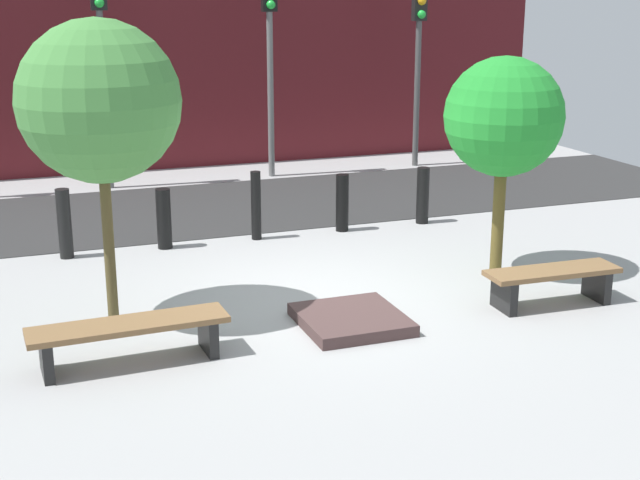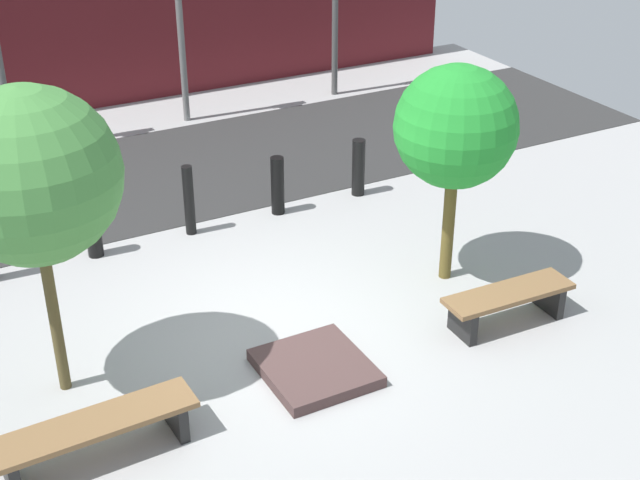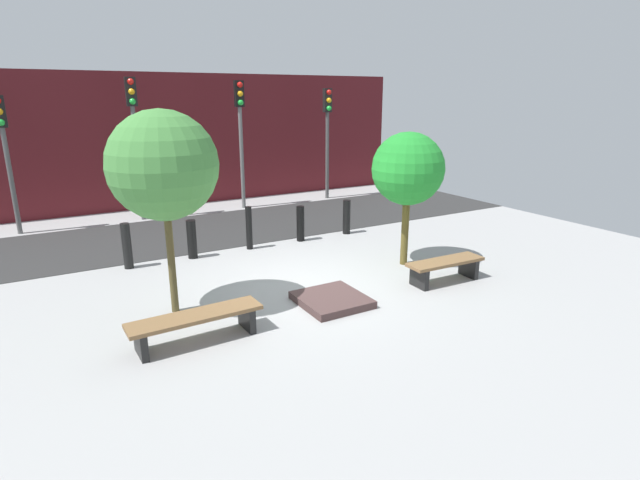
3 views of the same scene
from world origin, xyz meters
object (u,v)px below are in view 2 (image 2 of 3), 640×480
(tree_behind_left_bench, at_px, (31,176))
(bollard_center, at_px, (189,200))
(bollard_left, at_px, (93,227))
(bench_right, at_px, (508,300))
(planter_bed, at_px, (315,368))
(bollard_far_right, at_px, (358,167))
(bollard_right, at_px, (278,186))
(tree_behind_right_bench, at_px, (456,128))
(bench_left, at_px, (95,431))

(tree_behind_left_bench, bearing_deg, bollard_center, 47.63)
(tree_behind_left_bench, xyz_separation_m, bollard_left, (1.09, 2.69, -2.02))
(bench_right, distance_m, planter_bed, 2.47)
(bollard_center, bearing_deg, bollard_far_right, 0.00)
(bollard_left, height_order, bollard_right, bollard_right)
(planter_bed, bearing_deg, tree_behind_left_bench, 156.96)
(bollard_right, distance_m, bollard_far_right, 1.37)
(bench_right, relative_size, bollard_far_right, 1.82)
(planter_bed, height_order, tree_behind_left_bench, tree_behind_left_bench)
(bollard_left, xyz_separation_m, bollard_right, (2.73, 0.00, 0.01))
(bollard_center, bearing_deg, tree_behind_right_bench, -47.63)
(tree_behind_right_bench, height_order, bollard_center, tree_behind_right_bench)
(bench_right, distance_m, tree_behind_right_bench, 2.13)
(bench_left, bearing_deg, bench_right, -1.97)
(bench_left, bearing_deg, bollard_center, 56.07)
(bench_left, relative_size, bench_right, 1.22)
(bollard_center, relative_size, bollard_right, 1.16)
(bench_left, distance_m, bollard_right, 5.48)
(bench_right, bearing_deg, bollard_center, 123.93)
(bench_right, bearing_deg, tree_behind_right_bench, 91.97)
(planter_bed, height_order, bollard_center, bollard_center)
(bench_right, bearing_deg, bollard_left, 136.13)
(bollard_center, relative_size, bollard_far_right, 1.14)
(tree_behind_left_bench, xyz_separation_m, tree_behind_right_bench, (4.91, -0.00, -0.41))
(bench_left, distance_m, bollard_center, 4.64)
(bench_right, relative_size, tree_behind_right_bench, 0.58)
(bollard_left, bearing_deg, tree_behind_right_bench, -35.16)
(tree_behind_left_bench, xyz_separation_m, bollard_far_right, (5.19, 2.69, -2.00))
(bench_right, height_order, bollard_right, bollard_right)
(bollard_left, distance_m, bollard_far_right, 4.10)
(bollard_right, bearing_deg, tree_behind_right_bench, -67.97)
(planter_bed, xyz_separation_m, bollard_center, (0.00, 3.73, 0.45))
(bollard_center, bearing_deg, tree_behind_left_bench, -132.37)
(bollard_center, distance_m, bollard_right, 1.37)
(bollard_right, bearing_deg, bollard_left, 180.00)
(bollard_center, height_order, bollard_far_right, bollard_center)
(planter_bed, distance_m, tree_behind_left_bench, 3.58)
(tree_behind_left_bench, relative_size, bollard_left, 3.83)
(planter_bed, xyz_separation_m, tree_behind_right_bench, (2.45, 1.04, 1.98))
(bench_left, height_order, bollard_far_right, bollard_far_right)
(bench_right, relative_size, bollard_right, 1.84)
(planter_bed, bearing_deg, bench_right, -4.66)
(bench_left, xyz_separation_m, planter_bed, (2.45, 0.20, -0.26))
(bench_left, relative_size, bollard_left, 2.27)
(bollard_center, xyz_separation_m, bollard_far_right, (2.73, 0.00, -0.06))
(tree_behind_right_bench, bearing_deg, bollard_left, 144.84)
(bench_left, bearing_deg, tree_behind_left_bench, 88.03)
(bench_left, bearing_deg, bollard_far_right, 35.22)
(bench_left, distance_m, bench_right, 4.91)
(tree_behind_right_bench, relative_size, bollard_center, 2.74)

